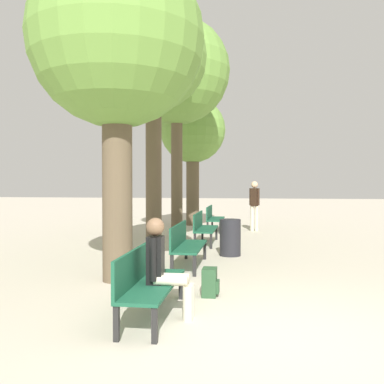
# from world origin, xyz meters

# --- Properties ---
(ground_plane) EXTENTS (80.00, 80.00, 0.00)m
(ground_plane) POSITION_xyz_m (0.00, 0.00, 0.00)
(ground_plane) COLOR beige
(bench_row_0) EXTENTS (0.50, 1.80, 0.85)m
(bench_row_0) POSITION_xyz_m (-1.56, 0.51, 0.49)
(bench_row_0) COLOR #195138
(bench_row_0) RESTS_ON ground_plane
(bench_row_1) EXTENTS (0.50, 1.80, 0.85)m
(bench_row_1) POSITION_xyz_m (-1.56, 3.71, 0.49)
(bench_row_1) COLOR #195138
(bench_row_1) RESTS_ON ground_plane
(bench_row_2) EXTENTS (0.50, 1.80, 0.85)m
(bench_row_2) POSITION_xyz_m (-1.56, 6.92, 0.49)
(bench_row_2) COLOR #195138
(bench_row_2) RESTS_ON ground_plane
(bench_row_3) EXTENTS (0.50, 1.80, 0.85)m
(bench_row_3) POSITION_xyz_m (-1.56, 10.12, 0.49)
(bench_row_3) COLOR #195138
(bench_row_3) RESTS_ON ground_plane
(tree_row_0) EXTENTS (2.98, 2.98, 5.59)m
(tree_row_0) POSITION_xyz_m (-2.52, 2.36, 4.03)
(tree_row_0) COLOR brown
(tree_row_0) RESTS_ON ground_plane
(tree_row_1) EXTENTS (2.50, 2.50, 5.86)m
(tree_row_1) POSITION_xyz_m (-2.52, 5.11, 4.52)
(tree_row_1) COLOR brown
(tree_row_1) RESTS_ON ground_plane
(tree_row_2) EXTENTS (3.25, 3.25, 6.72)m
(tree_row_2) POSITION_xyz_m (-2.52, 8.27, 5.05)
(tree_row_2) COLOR brown
(tree_row_2) RESTS_ON ground_plane
(tree_row_3) EXTENTS (2.55, 2.55, 5.00)m
(tree_row_3) POSITION_xyz_m (-2.52, 11.89, 3.63)
(tree_row_3) COLOR brown
(tree_row_3) RESTS_ON ground_plane
(person_seated) EXTENTS (0.59, 0.34, 1.25)m
(person_seated) POSITION_xyz_m (-1.32, 0.50, 0.66)
(person_seated) COLOR beige
(person_seated) RESTS_ON ground_plane
(backpack) EXTENTS (0.25, 0.30, 0.41)m
(backpack) POSITION_xyz_m (-0.86, 1.59, 0.20)
(backpack) COLOR #284C2D
(backpack) RESTS_ON ground_plane
(pedestrian_near) EXTENTS (0.35, 0.30, 1.72)m
(pedestrian_near) POSITION_xyz_m (-0.13, 10.12, 0.99)
(pedestrian_near) COLOR beige
(pedestrian_near) RESTS_ON ground_plane
(trash_bin) EXTENTS (0.48, 0.48, 0.84)m
(trash_bin) POSITION_xyz_m (-0.73, 5.11, 0.42)
(trash_bin) COLOR #232328
(trash_bin) RESTS_ON ground_plane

